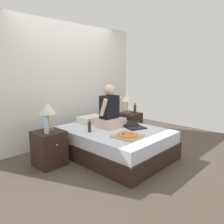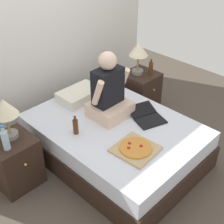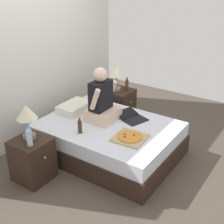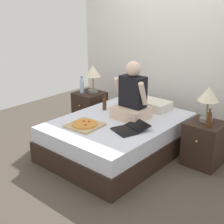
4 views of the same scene
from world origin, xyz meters
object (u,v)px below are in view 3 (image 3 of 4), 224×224
Objects in this scene: lamp_on_left_nightstand at (27,114)px; person_seated at (102,101)px; pizza_box at (130,137)px; nightstand_left at (33,159)px; beer_bottle_on_bed at (80,127)px; lamp_on_right_nightstand at (116,72)px; water_bottle at (29,137)px; beer_bottle at (127,85)px; bed at (108,139)px; nightstand_right at (120,105)px; laptop at (133,118)px.

person_seated is at bearing -17.99° from lamp_on_left_nightstand.
nightstand_left is at bearing 132.02° from pizza_box.
beer_bottle_on_bed reaches higher than nightstand_left.
beer_bottle_on_bed is (0.57, -0.35, -0.32)m from lamp_on_left_nightstand.
person_seated is at bearing -159.21° from lamp_on_right_nightstand.
water_bottle is at bearing -131.65° from nightstand_left.
person_seated is at bearing 67.43° from pizza_box.
person_seated is at bearing -9.90° from water_bottle.
water_bottle is 2.21m from beer_bottle.
bed is 8.78× the size of beer_bottle_on_bed.
water_bottle is at bearing 179.74° from beer_bottle.
beer_bottle is (2.09, -0.15, -0.23)m from lamp_on_left_nightstand.
lamp_on_left_nightstand is at bearing 152.19° from bed.
pizza_box is at bearing -50.82° from lamp_on_left_nightstand.
lamp_on_right_nightstand is at bearing 13.77° from beer_bottle_on_bed.
nightstand_right is (1.03, 0.47, 0.04)m from bed.
nightstand_right is 0.40m from beer_bottle.
nightstand_right is at bearing 37.74° from pizza_box.
beer_bottle reaches higher than nightstand_left.
person_seated reaches higher than beer_bottle_on_bed.
bed is at bearing -27.81° from lamp_on_left_nightstand.
person_seated is 3.55× the size of beer_bottle_on_bed.
beer_bottle reaches higher than laptop.
lamp_on_right_nightstand reaches higher than bed.
lamp_on_right_nightstand is at bearing 20.79° from person_seated.
nightstand_left is 2.12m from lamp_on_right_nightstand.
pizza_box is at bearing -140.11° from lamp_on_right_nightstand.
lamp_on_right_nightstand is 1.06m from laptop.
nightstand_left is 1.00× the size of nightstand_right.
lamp_on_right_nightstand is 0.29m from beer_bottle.
person_seated is 0.74m from pizza_box.
nightstand_right is 1.55m from pizza_box.
person_seated reaches higher than water_bottle.
lamp_on_left_nightstand is at bearing 49.40° from water_bottle.
person_seated reaches higher than lamp_on_left_nightstand.
nightstand_right reaches higher than laptop.
nightstand_right reaches higher than bed.
water_bottle is 1.27m from pizza_box.
laptop is 0.58m from pizza_box.
lamp_on_left_nightstand and lamp_on_right_nightstand have the same top height.
water_bottle reaches higher than pizza_box.
beer_bottle is 1.05× the size of beer_bottle_on_bed.
lamp_on_right_nightstand is 1.96× the size of beer_bottle.
person_seated is at bearing -0.00° from beer_bottle_on_bed.
nightstand_left is 0.41m from water_bottle.
bed is 8.40× the size of beer_bottle.
water_bottle reaches higher than beer_bottle.
pizza_box is (-0.18, -0.47, 0.27)m from bed.
water_bottle is at bearing -130.60° from lamp_on_left_nightstand.
lamp_on_left_nightstand is at bearing 51.37° from nightstand_left.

